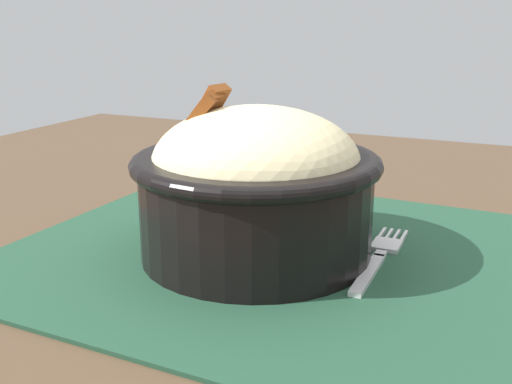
{
  "coord_description": "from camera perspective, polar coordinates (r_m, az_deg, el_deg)",
  "views": [
    {
      "loc": [
        0.19,
        -0.44,
        0.95
      ],
      "look_at": [
        0.01,
        -0.03,
        0.82
      ],
      "focal_mm": 43.09,
      "sensor_mm": 36.0,
      "label": 1
    }
  ],
  "objects": [
    {
      "name": "placemat",
      "position": [
        0.48,
        2.29,
        -5.65
      ],
      "size": [
        0.42,
        0.37,
        0.0
      ],
      "primitive_type": "cube",
      "rotation": [
        0.0,
        0.0,
        -0.03
      ],
      "color": "#1E422D",
      "rests_on": "table"
    },
    {
      "name": "bowl",
      "position": [
        0.46,
        -0.03,
        0.81
      ],
      "size": [
        0.21,
        0.21,
        0.13
      ],
      "color": "black",
      "rests_on": "placemat"
    },
    {
      "name": "table",
      "position": [
        0.54,
        0.35,
        -11.71
      ],
      "size": [
        1.1,
        1.0,
        0.77
      ],
      "color": "#4C3826",
      "rests_on": "ground_plane"
    },
    {
      "name": "fork",
      "position": [
        0.48,
        11.42,
        -5.8
      ],
      "size": [
        0.02,
        0.14,
        0.0
      ],
      "color": "#BDBDBD",
      "rests_on": "placemat"
    }
  ]
}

